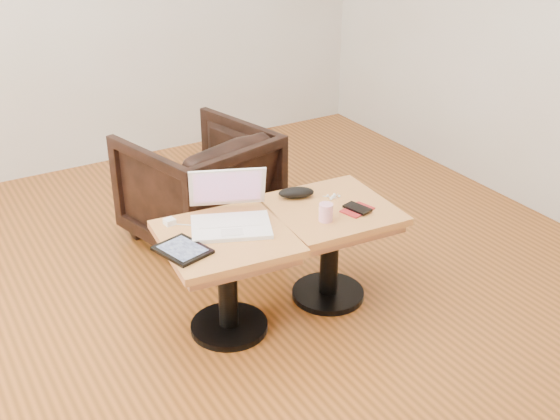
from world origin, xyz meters
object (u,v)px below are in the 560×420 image
side_table_left (227,260)px  striped_cup (326,212)px  side_table_right (330,230)px  armchair (199,186)px  laptop (230,214)px

side_table_left → striped_cup: bearing=-8.0°
side_table_right → striped_cup: bearing=-130.7°
side_table_left → side_table_right: 0.54m
side_table_right → armchair: bearing=112.0°
armchair → laptop: bearing=61.6°
striped_cup → armchair: size_ratio=0.12×
side_table_left → armchair: bearing=78.8°
side_table_right → armchair: (-0.28, 0.86, -0.05)m
laptop → armchair: bearing=98.5°
side_table_left → armchair: armchair is taller
side_table_right → laptop: size_ratio=1.29×
striped_cup → side_table_right: bearing=45.6°
side_table_right → laptop: 0.51m
side_table_right → laptop: laptop is taller
laptop → armchair: laptop is taller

